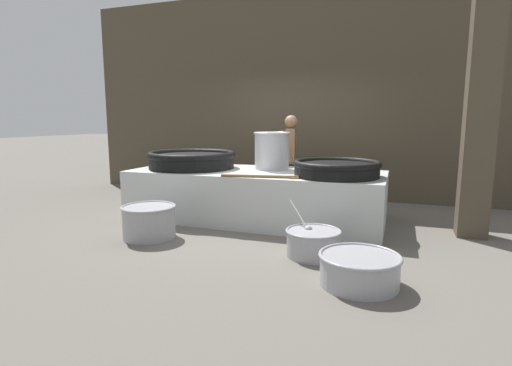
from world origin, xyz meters
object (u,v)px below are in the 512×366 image
(prep_bowl_extra, at_px, (359,268))
(stock_pot, at_px, (272,150))
(prep_bowl_meat, at_px, (149,220))
(giant_wok_far, at_px, (336,168))
(cook, at_px, (290,158))
(prep_bowl_vegetables, at_px, (313,241))
(giant_wok_near, at_px, (192,159))

(prep_bowl_extra, bearing_deg, stock_pot, 124.46)
(prep_bowl_meat, height_order, prep_bowl_extra, prep_bowl_meat)
(giant_wok_far, distance_m, prep_bowl_extra, 2.06)
(cook, relative_size, prep_bowl_meat, 2.28)
(cook, height_order, prep_bowl_extra, cook)
(prep_bowl_vegetables, bearing_deg, giant_wok_far, 87.12)
(prep_bowl_extra, bearing_deg, cook, 115.96)
(stock_pot, xyz_separation_m, prep_bowl_extra, (1.61, -2.35, -0.90))
(giant_wok_near, height_order, prep_bowl_vegetables, giant_wok_near)
(stock_pot, distance_m, cook, 0.78)
(giant_wok_near, height_order, prep_bowl_meat, giant_wok_near)
(giant_wok_near, xyz_separation_m, giant_wok_far, (2.36, -0.17, -0.03))
(stock_pot, bearing_deg, prep_bowl_extra, -55.54)
(cook, height_order, prep_bowl_meat, cook)
(stock_pot, distance_m, prep_bowl_vegetables, 2.17)
(cook, distance_m, prep_bowl_vegetables, 2.71)
(giant_wok_far, height_order, prep_bowl_extra, giant_wok_far)
(giant_wok_far, bearing_deg, prep_bowl_extra, -74.55)
(giant_wok_near, relative_size, cook, 0.88)
(prep_bowl_meat, bearing_deg, prep_bowl_extra, -12.90)
(giant_wok_far, xyz_separation_m, stock_pot, (-1.09, 0.48, 0.18))
(giant_wok_far, distance_m, stock_pot, 1.21)
(stock_pot, relative_size, prep_bowl_extra, 0.77)
(stock_pot, xyz_separation_m, prep_bowl_vegetables, (1.03, -1.69, -0.90))
(prep_bowl_meat, distance_m, prep_bowl_extra, 2.83)
(giant_wok_far, relative_size, prep_bowl_vegetables, 1.74)
(prep_bowl_vegetables, bearing_deg, prep_bowl_meat, -179.31)
(prep_bowl_meat, bearing_deg, stock_pot, 56.30)
(cook, bearing_deg, giant_wok_near, 27.40)
(giant_wok_near, bearing_deg, stock_pot, 13.98)
(giant_wok_far, distance_m, cook, 1.59)
(cook, xyz_separation_m, prep_bowl_vegetables, (0.93, -2.44, -0.70))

